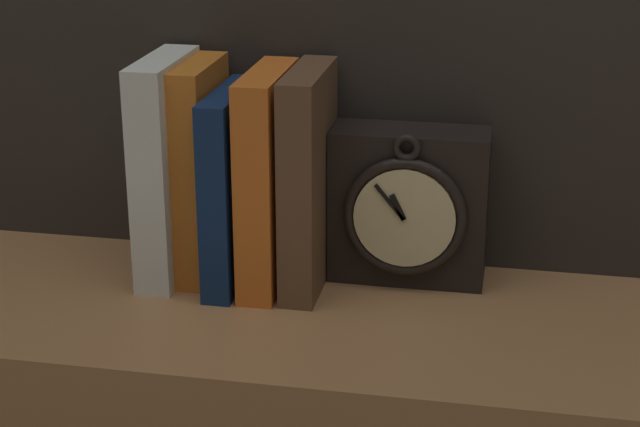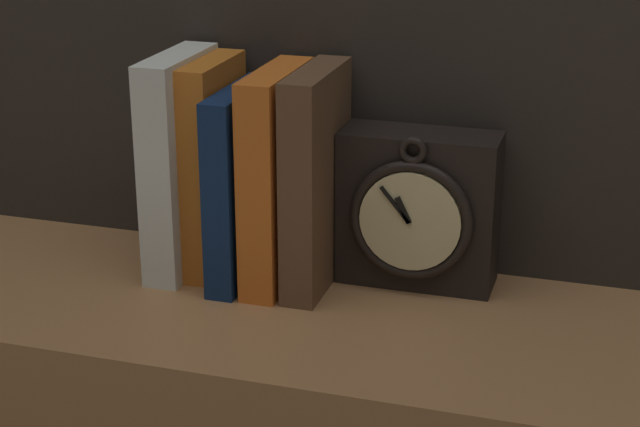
# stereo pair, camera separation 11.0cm
# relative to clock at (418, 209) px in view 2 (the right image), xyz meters

# --- Properties ---
(clock) EXTENTS (0.17, 0.08, 0.18)m
(clock) POSITION_rel_clock_xyz_m (0.00, 0.00, 0.00)
(clock) COLOR black
(clock) RESTS_ON bookshelf
(book_slot0_white) EXTENTS (0.04, 0.15, 0.25)m
(book_slot0_white) POSITION_rel_clock_xyz_m (-0.27, -0.03, 0.04)
(book_slot0_white) COLOR white
(book_slot0_white) RESTS_ON bookshelf
(book_slot1_orange) EXTENTS (0.03, 0.13, 0.25)m
(book_slot1_orange) POSITION_rel_clock_xyz_m (-0.23, -0.02, 0.04)
(book_slot1_orange) COLOR orange
(book_slot1_orange) RESTS_ON bookshelf
(book_slot2_navy) EXTENTS (0.03, 0.16, 0.22)m
(book_slot2_navy) POSITION_rel_clock_xyz_m (-0.19, -0.04, 0.02)
(book_slot2_navy) COLOR navy
(book_slot2_navy) RESTS_ON bookshelf
(book_slot3_orange) EXTENTS (0.04, 0.15, 0.24)m
(book_slot3_orange) POSITION_rel_clock_xyz_m (-0.15, -0.04, 0.03)
(book_slot3_orange) COLOR orange
(book_slot3_orange) RESTS_ON bookshelf
(book_slot4_brown) EXTENTS (0.04, 0.15, 0.25)m
(book_slot4_brown) POSITION_rel_clock_xyz_m (-0.11, -0.03, 0.04)
(book_slot4_brown) COLOR brown
(book_slot4_brown) RESTS_ON bookshelf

